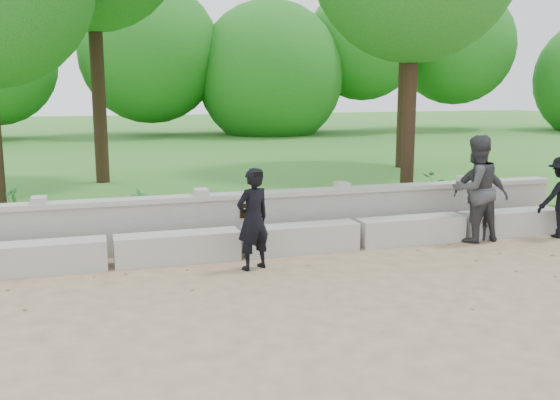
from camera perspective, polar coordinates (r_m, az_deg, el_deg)
The scene contains 11 objects.
ground at distance 8.20m, azimuth -0.43°, elevation -8.60°, with size 80.00×80.00×0.00m, color tan.
lawn at distance 21.69m, azimuth -11.05°, elevation 3.49°, with size 40.00×22.00×0.25m, color #346F27.
concrete_bench at distance 9.90m, azimuth -3.57°, elevation -3.92°, with size 11.90×0.45×0.45m.
parapet_wall at distance 10.51m, azimuth -4.48°, elevation -1.74°, with size 12.50×0.35×0.90m.
man_main at distance 9.10m, azimuth -2.49°, elevation -1.75°, with size 0.64×0.60×1.51m.
visitor_left at distance 11.25m, azimuth 17.42°, elevation 0.99°, with size 0.96×0.79×1.85m.
visitor_right at distance 11.44m, azimuth 17.86°, elevation 0.42°, with size 0.90×0.94×1.57m.
shrub_a at distance 10.96m, azimuth -12.58°, elevation -0.79°, with size 0.36×0.24×0.68m, color #256D2A.
shrub_b at distance 10.98m, azimuth -11.89°, elevation -1.06°, with size 0.31×0.25×0.56m, color #256D2A.
shrub_c at distance 13.12m, azimuth 14.22°, elevation 0.92°, with size 0.59×0.51×0.66m, color #256D2A.
shrub_d at distance 12.72m, azimuth -23.23°, elevation -0.11°, with size 0.32×0.28×0.56m, color #256D2A.
Camera 1 is at (-2.21, -7.43, 2.67)m, focal length 40.00 mm.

